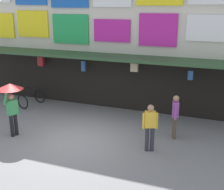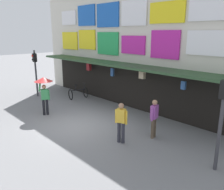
% 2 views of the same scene
% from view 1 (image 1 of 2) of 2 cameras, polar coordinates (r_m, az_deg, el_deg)
% --- Properties ---
extents(ground_plane, '(80.00, 80.00, 0.00)m').
position_cam_1_polar(ground_plane, '(11.31, -7.17, -8.65)').
color(ground_plane, slate).
extents(shopfront, '(18.00, 2.60, 8.00)m').
position_cam_1_polar(shopfront, '(14.40, 0.85, 13.47)').
color(shopfront, beige).
rests_on(shopfront, ground).
extents(bicycle_parked, '(0.94, 1.28, 1.05)m').
position_cam_1_polar(bicycle_parked, '(15.26, -15.11, -0.59)').
color(bicycle_parked, black).
rests_on(bicycle_parked, ground).
extents(pedestrian_in_green, '(0.29, 0.52, 1.68)m').
position_cam_1_polar(pedestrian_in_green, '(11.33, 11.95, -3.64)').
color(pedestrian_in_green, brown).
rests_on(pedestrian_in_green, ground).
extents(pedestrian_in_blue, '(0.50, 0.34, 1.68)m').
position_cam_1_polar(pedestrian_in_blue, '(10.21, 7.27, -5.75)').
color(pedestrian_in_blue, '#2D2D38').
rests_on(pedestrian_in_blue, ground).
extents(pedestrian_with_umbrella, '(0.96, 0.96, 2.08)m').
position_cam_1_polar(pedestrian_with_umbrella, '(11.66, -18.76, 0.01)').
color(pedestrian_with_umbrella, black).
rests_on(pedestrian_with_umbrella, ground).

